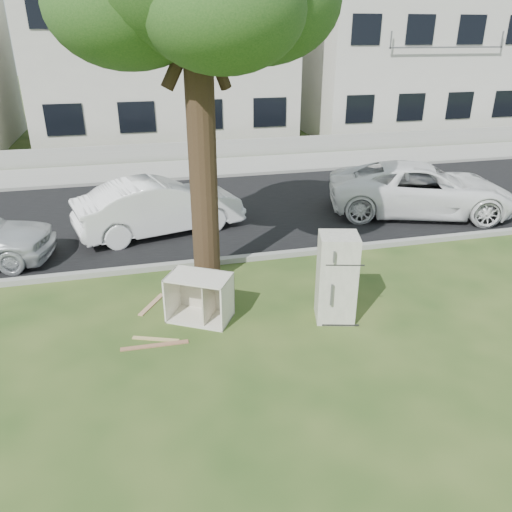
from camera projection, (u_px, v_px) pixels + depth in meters
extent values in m
plane|color=#254117|center=(246.00, 319.00, 8.91)|extent=(120.00, 120.00, 0.00)
cube|color=black|center=(199.00, 212.00, 14.22)|extent=(120.00, 7.00, 0.01)
cube|color=gray|center=(221.00, 263.00, 11.08)|extent=(120.00, 0.18, 0.12)
cube|color=gray|center=(185.00, 180.00, 17.37)|extent=(120.00, 0.18, 0.12)
cube|color=gray|center=(181.00, 169.00, 18.65)|extent=(120.00, 2.80, 0.01)
cube|color=gray|center=(176.00, 151.00, 19.93)|extent=(120.00, 0.15, 0.70)
cylinder|color=black|center=(202.00, 154.00, 9.35)|extent=(0.54, 0.54, 5.20)
cube|color=#BBB8AB|center=(161.00, 58.00, 22.94)|extent=(11.00, 8.00, 7.20)
cube|color=silver|center=(397.00, 62.00, 25.69)|extent=(10.00, 8.00, 6.60)
cube|color=#B8B3A6|center=(337.00, 278.00, 8.65)|extent=(0.79, 0.76, 1.59)
cube|color=beige|center=(199.00, 298.00, 8.77)|extent=(1.27, 1.12, 0.84)
cube|color=#9C684B|center=(155.00, 345.00, 8.14)|extent=(1.10, 0.11, 0.02)
cube|color=tan|center=(156.00, 339.00, 8.31)|extent=(0.77, 0.36, 0.02)
cube|color=tan|center=(152.00, 304.00, 9.37)|extent=(0.53, 0.77, 0.02)
imported|color=white|center=(160.00, 206.00, 12.55)|extent=(4.39, 2.44, 1.37)
imported|color=white|center=(422.00, 189.00, 13.87)|extent=(5.56, 3.84, 1.41)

